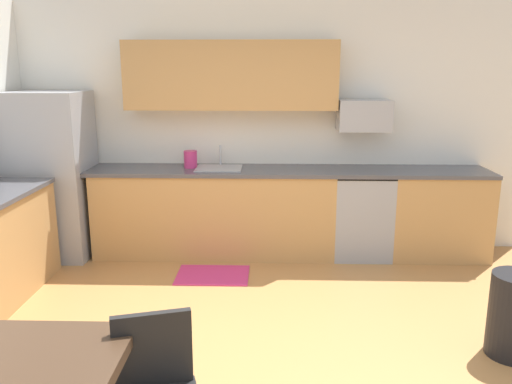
# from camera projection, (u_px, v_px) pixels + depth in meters

# --- Properties ---
(ground_plane) EXTENTS (12.00, 12.00, 0.00)m
(ground_plane) POSITION_uv_depth(u_px,v_px,m) (252.00, 372.00, 3.49)
(ground_plane) COLOR #B77F47
(wall_back) EXTENTS (5.80, 0.10, 2.70)m
(wall_back) POSITION_uv_depth(u_px,v_px,m) (260.00, 126.00, 5.75)
(wall_back) COLOR white
(wall_back) RESTS_ON ground
(cabinet_run_back) EXTENTS (2.53, 0.60, 0.90)m
(cabinet_run_back) POSITION_uv_depth(u_px,v_px,m) (215.00, 213.00, 5.63)
(cabinet_run_back) COLOR tan
(cabinet_run_back) RESTS_ON ground
(cabinet_run_back_right) EXTENTS (1.02, 0.60, 0.90)m
(cabinet_run_back_right) POSITION_uv_depth(u_px,v_px,m) (437.00, 215.00, 5.56)
(cabinet_run_back_right) COLOR tan
(cabinet_run_back_right) RESTS_ON ground
(countertop_back) EXTENTS (4.80, 0.64, 0.04)m
(countertop_back) POSITION_uv_depth(u_px,v_px,m) (260.00, 171.00, 5.51)
(countertop_back) COLOR #4C4C51
(countertop_back) RESTS_ON cabinet_run_back
(upper_cabinets_back) EXTENTS (2.20, 0.34, 0.70)m
(upper_cabinets_back) POSITION_uv_depth(u_px,v_px,m) (231.00, 75.00, 5.41)
(upper_cabinets_back) COLOR tan
(refrigerator) EXTENTS (0.76, 0.70, 1.74)m
(refrigerator) POSITION_uv_depth(u_px,v_px,m) (53.00, 175.00, 5.50)
(refrigerator) COLOR #9EA0A5
(refrigerator) RESTS_ON ground
(oven_range) EXTENTS (0.60, 0.60, 0.91)m
(oven_range) POSITION_uv_depth(u_px,v_px,m) (361.00, 214.00, 5.59)
(oven_range) COLOR #999BA0
(oven_range) RESTS_ON ground
(microwave) EXTENTS (0.54, 0.36, 0.32)m
(microwave) POSITION_uv_depth(u_px,v_px,m) (364.00, 115.00, 5.44)
(microwave) COLOR #9EA0A5
(sink_basin) EXTENTS (0.48, 0.40, 0.14)m
(sink_basin) POSITION_uv_depth(u_px,v_px,m) (219.00, 174.00, 5.53)
(sink_basin) COLOR #A5A8AD
(sink_basin) RESTS_ON countertop_back
(sink_faucet) EXTENTS (0.02, 0.02, 0.24)m
(sink_faucet) POSITION_uv_depth(u_px,v_px,m) (220.00, 156.00, 5.67)
(sink_faucet) COLOR #B2B5BA
(sink_faucet) RESTS_ON countertop_back
(floor_mat) EXTENTS (0.70, 0.50, 0.01)m
(floor_mat) POSITION_uv_depth(u_px,v_px,m) (213.00, 275.00, 5.10)
(floor_mat) COLOR #CC3372
(floor_mat) RESTS_ON ground
(kettle) EXTENTS (0.14, 0.14, 0.20)m
(kettle) POSITION_uv_depth(u_px,v_px,m) (191.00, 160.00, 5.55)
(kettle) COLOR #CC3372
(kettle) RESTS_ON countertop_back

